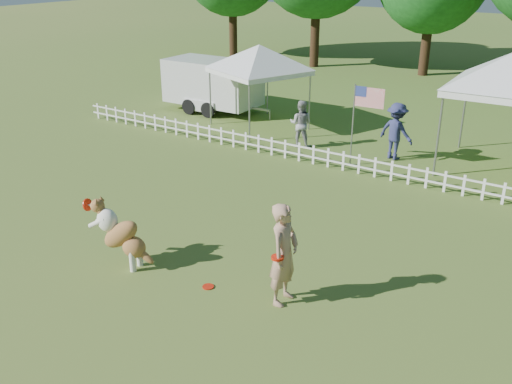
{
  "coord_description": "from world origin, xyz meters",
  "views": [
    {
      "loc": [
        6.37,
        -7.68,
        5.97
      ],
      "look_at": [
        -0.04,
        2.0,
        1.1
      ],
      "focal_mm": 40.0,
      "sensor_mm": 36.0,
      "label": 1
    }
  ],
  "objects_px": {
    "dog": "(122,235)",
    "canopy_tent_left": "(259,88)",
    "frisbee_on_turf": "(208,287)",
    "canopy_tent_right": "(509,113)",
    "spectator_b": "(396,131)",
    "cargo_trailer": "(213,85)",
    "handler": "(284,254)",
    "spectator_a": "(301,124)",
    "flag_pole": "(353,126)"
  },
  "relations": [
    {
      "from": "canopy_tent_right",
      "to": "flag_pole",
      "type": "height_order",
      "value": "canopy_tent_right"
    },
    {
      "from": "canopy_tent_right",
      "to": "spectator_b",
      "type": "xyz_separation_m",
      "value": [
        -3.0,
        -0.78,
        -0.83
      ]
    },
    {
      "from": "cargo_trailer",
      "to": "flag_pole",
      "type": "bearing_deg",
      "value": -21.96
    },
    {
      "from": "frisbee_on_turf",
      "to": "spectator_b",
      "type": "distance_m",
      "value": 9.22
    },
    {
      "from": "handler",
      "to": "spectator_b",
      "type": "relative_size",
      "value": 1.1
    },
    {
      "from": "flag_pole",
      "to": "spectator_a",
      "type": "distance_m",
      "value": 2.35
    },
    {
      "from": "spectator_b",
      "to": "spectator_a",
      "type": "bearing_deg",
      "value": 24.51
    },
    {
      "from": "dog",
      "to": "canopy_tent_left",
      "type": "relative_size",
      "value": 0.48
    },
    {
      "from": "handler",
      "to": "spectator_b",
      "type": "bearing_deg",
      "value": 4.23
    },
    {
      "from": "handler",
      "to": "canopy_tent_left",
      "type": "bearing_deg",
      "value": 31.85
    },
    {
      "from": "canopy_tent_left",
      "to": "spectator_a",
      "type": "height_order",
      "value": "canopy_tent_left"
    },
    {
      "from": "frisbee_on_turf",
      "to": "spectator_a",
      "type": "distance_m",
      "value": 9.1
    },
    {
      "from": "dog",
      "to": "canopy_tent_right",
      "type": "distance_m",
      "value": 11.53
    },
    {
      "from": "canopy_tent_right",
      "to": "spectator_b",
      "type": "height_order",
      "value": "canopy_tent_right"
    },
    {
      "from": "cargo_trailer",
      "to": "flag_pole",
      "type": "xyz_separation_m",
      "value": [
        7.46,
        -2.89,
        0.2
      ]
    },
    {
      "from": "canopy_tent_left",
      "to": "cargo_trailer",
      "type": "bearing_deg",
      "value": -176.08
    },
    {
      "from": "canopy_tent_left",
      "to": "canopy_tent_right",
      "type": "bearing_deg",
      "value": 22.86
    },
    {
      "from": "spectator_a",
      "to": "cargo_trailer",
      "type": "bearing_deg",
      "value": -37.36
    },
    {
      "from": "handler",
      "to": "spectator_a",
      "type": "distance_m",
      "value": 9.26
    },
    {
      "from": "frisbee_on_turf",
      "to": "spectator_b",
      "type": "relative_size",
      "value": 0.13
    },
    {
      "from": "handler",
      "to": "dog",
      "type": "distance_m",
      "value": 3.49
    },
    {
      "from": "spectator_b",
      "to": "frisbee_on_turf",
      "type": "bearing_deg",
      "value": 102.8
    },
    {
      "from": "frisbee_on_turf",
      "to": "canopy_tent_right",
      "type": "bearing_deg",
      "value": 71.95
    },
    {
      "from": "cargo_trailer",
      "to": "frisbee_on_turf",
      "type": "bearing_deg",
      "value": -53.74
    },
    {
      "from": "frisbee_on_turf",
      "to": "spectator_b",
      "type": "bearing_deg",
      "value": 88.49
    },
    {
      "from": "spectator_b",
      "to": "canopy_tent_left",
      "type": "bearing_deg",
      "value": 7.56
    },
    {
      "from": "dog",
      "to": "canopy_tent_right",
      "type": "bearing_deg",
      "value": 52.51
    },
    {
      "from": "canopy_tent_left",
      "to": "spectator_a",
      "type": "xyz_separation_m",
      "value": [
        2.43,
        -1.2,
        -0.68
      ]
    },
    {
      "from": "handler",
      "to": "cargo_trailer",
      "type": "distance_m",
      "value": 14.08
    },
    {
      "from": "frisbee_on_turf",
      "to": "spectator_b",
      "type": "xyz_separation_m",
      "value": [
        0.24,
        9.17,
        0.88
      ]
    },
    {
      "from": "dog",
      "to": "spectator_b",
      "type": "height_order",
      "value": "spectator_b"
    },
    {
      "from": "cargo_trailer",
      "to": "handler",
      "type": "bearing_deg",
      "value": -48.03
    },
    {
      "from": "frisbee_on_turf",
      "to": "canopy_tent_right",
      "type": "xyz_separation_m",
      "value": [
        3.24,
        9.95,
        1.71
      ]
    },
    {
      "from": "handler",
      "to": "canopy_tent_right",
      "type": "distance_m",
      "value": 9.73
    },
    {
      "from": "frisbee_on_turf",
      "to": "dog",
      "type": "bearing_deg",
      "value": -171.73
    },
    {
      "from": "dog",
      "to": "canopy_tent_left",
      "type": "distance_m",
      "value": 10.66
    },
    {
      "from": "handler",
      "to": "canopy_tent_left",
      "type": "height_order",
      "value": "canopy_tent_left"
    },
    {
      "from": "dog",
      "to": "canopy_tent_right",
      "type": "xyz_separation_m",
      "value": [
        5.21,
        10.23,
        1.01
      ]
    },
    {
      "from": "canopy_tent_left",
      "to": "cargo_trailer",
      "type": "xyz_separation_m",
      "value": [
        -2.85,
        0.93,
        -0.42
      ]
    },
    {
      "from": "canopy_tent_left",
      "to": "handler",
      "type": "bearing_deg",
      "value": -32.54
    },
    {
      "from": "dog",
      "to": "spectator_b",
      "type": "relative_size",
      "value": 0.8
    },
    {
      "from": "flag_pole",
      "to": "spectator_b",
      "type": "xyz_separation_m",
      "value": [
        0.89,
        1.31,
        -0.36
      ]
    },
    {
      "from": "handler",
      "to": "spectator_a",
      "type": "relative_size",
      "value": 1.25
    },
    {
      "from": "spectator_a",
      "to": "spectator_b",
      "type": "bearing_deg",
      "value": 174.83
    },
    {
      "from": "canopy_tent_right",
      "to": "spectator_b",
      "type": "distance_m",
      "value": 3.21
    },
    {
      "from": "frisbee_on_turf",
      "to": "cargo_trailer",
      "type": "distance_m",
      "value": 13.51
    },
    {
      "from": "dog",
      "to": "cargo_trailer",
      "type": "height_order",
      "value": "cargo_trailer"
    },
    {
      "from": "dog",
      "to": "frisbee_on_turf",
      "type": "height_order",
      "value": "dog"
    },
    {
      "from": "handler",
      "to": "canopy_tent_right",
      "type": "relative_size",
      "value": 0.57
    },
    {
      "from": "canopy_tent_right",
      "to": "flag_pole",
      "type": "xyz_separation_m",
      "value": [
        -3.89,
        -2.09,
        -0.48
      ]
    }
  ]
}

